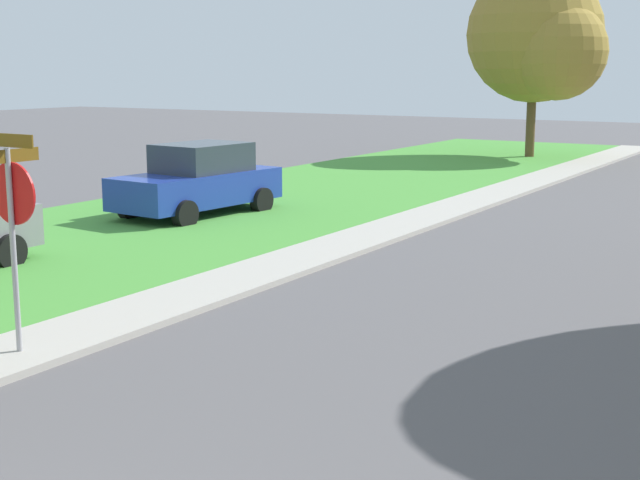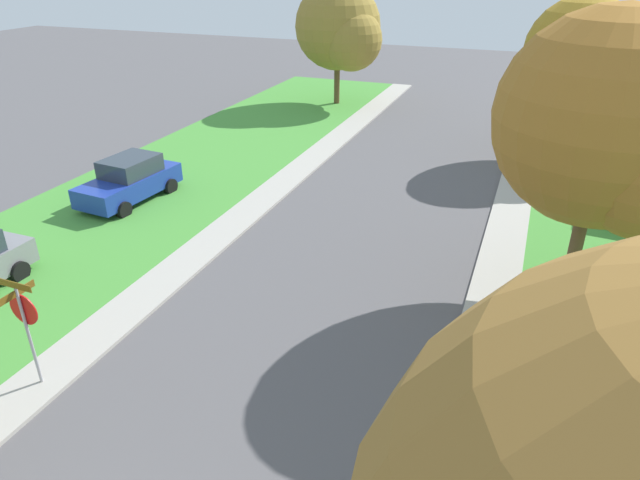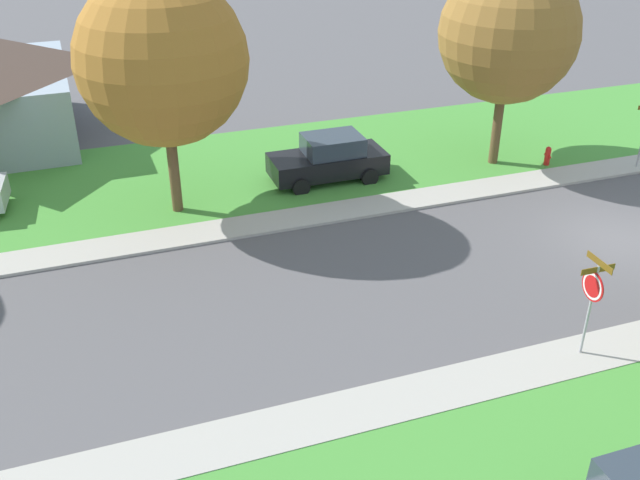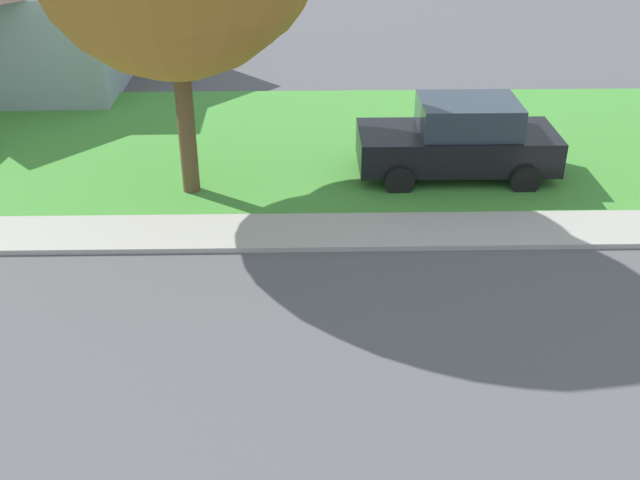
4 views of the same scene
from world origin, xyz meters
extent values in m
cube|color=#ADA89E|center=(4.70, 12.00, 0.05)|extent=(1.40, 56.00, 0.10)
cube|color=#479338|center=(9.40, 12.00, 0.04)|extent=(8.00, 56.00, 0.08)
cube|color=black|center=(7.36, 7.27, 0.70)|extent=(1.81, 4.30, 0.76)
cube|color=#2D3842|center=(7.36, 7.07, 1.42)|extent=(1.61, 2.10, 0.68)
cylinder|color=black|center=(6.46, 8.60, 0.32)|extent=(0.24, 0.64, 0.64)
cylinder|color=black|center=(8.26, 8.60, 0.32)|extent=(0.24, 0.64, 0.64)
cylinder|color=black|center=(6.46, 5.94, 0.32)|extent=(0.24, 0.64, 0.64)
cylinder|color=black|center=(8.26, 5.93, 0.32)|extent=(0.24, 0.64, 0.64)
cylinder|color=brown|center=(6.61, 13.01, 1.69)|extent=(0.36, 0.36, 3.37)
cube|color=#93A3B2|center=(15.97, 19.55, 1.50)|extent=(8.48, 7.30, 3.00)
camera|label=1|loc=(4.07, -2.35, 3.52)|focal=50.78mm
camera|label=2|loc=(5.03, -2.29, 8.93)|focal=31.90mm
camera|label=3|loc=(-15.97, 15.71, 11.24)|focal=40.48mm
camera|label=4|loc=(-8.31, 10.60, 6.99)|focal=43.08mm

